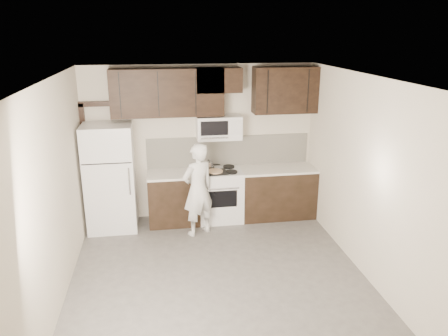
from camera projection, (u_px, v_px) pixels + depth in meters
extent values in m
plane|color=#504D4B|center=(219.00, 278.00, 5.98)|extent=(4.50, 4.50, 0.00)
plane|color=beige|center=(200.00, 142.00, 7.68)|extent=(4.00, 0.00, 4.00)
plane|color=white|center=(218.00, 78.00, 5.15)|extent=(4.50, 4.50, 0.00)
cube|color=black|center=(174.00, 199.00, 7.60)|extent=(0.87, 0.62, 0.87)
cube|color=black|center=(277.00, 193.00, 7.87)|extent=(1.32, 0.62, 0.87)
cube|color=white|center=(173.00, 174.00, 7.46)|extent=(0.87, 0.64, 0.04)
cube|color=white|center=(278.00, 169.00, 7.73)|extent=(1.32, 0.64, 0.04)
cube|color=silver|center=(220.00, 196.00, 7.71)|extent=(0.76, 0.62, 0.89)
cube|color=silver|center=(220.00, 171.00, 7.57)|extent=(0.76, 0.62, 0.02)
cube|color=black|center=(223.00, 199.00, 7.41)|extent=(0.50, 0.01, 0.30)
cylinder|color=silver|center=(223.00, 189.00, 7.31)|extent=(0.55, 0.02, 0.02)
cylinder|color=black|center=(211.00, 173.00, 7.40)|extent=(0.20, 0.20, 0.03)
cylinder|color=black|center=(232.00, 172.00, 7.45)|extent=(0.20, 0.20, 0.03)
cylinder|color=black|center=(209.00, 168.00, 7.68)|extent=(0.20, 0.20, 0.03)
cylinder|color=black|center=(229.00, 167.00, 7.73)|extent=(0.20, 0.20, 0.03)
cube|color=silver|center=(228.00, 151.00, 7.80)|extent=(2.90, 0.02, 0.54)
cube|color=black|center=(167.00, 93.00, 7.16)|extent=(1.85, 0.35, 0.78)
cube|color=black|center=(285.00, 90.00, 7.45)|extent=(1.10, 0.35, 0.78)
cube|color=black|center=(218.00, 80.00, 7.23)|extent=(0.76, 0.35, 0.40)
cube|color=silver|center=(219.00, 127.00, 7.46)|extent=(0.76, 0.38, 0.40)
cube|color=black|center=(214.00, 128.00, 7.25)|extent=(0.46, 0.01, 0.24)
cube|color=silver|center=(236.00, 128.00, 7.30)|extent=(0.18, 0.01, 0.24)
cylinder|color=silver|center=(215.00, 138.00, 7.28)|extent=(0.46, 0.02, 0.02)
cube|color=silver|center=(110.00, 177.00, 7.25)|extent=(0.80, 0.72, 1.80)
cube|color=black|center=(107.00, 164.00, 6.81)|extent=(0.77, 0.01, 0.02)
cylinder|color=silver|center=(129.00, 181.00, 6.92)|extent=(0.03, 0.03, 0.45)
cube|color=black|center=(87.00, 164.00, 7.45)|extent=(0.08, 0.08, 2.10)
cube|color=black|center=(94.00, 104.00, 7.17)|extent=(0.50, 0.08, 0.08)
cylinder|color=silver|center=(209.00, 165.00, 7.66)|extent=(0.17, 0.17, 0.13)
sphere|color=black|center=(208.00, 161.00, 7.64)|extent=(0.04, 0.04, 0.04)
cylinder|color=black|center=(216.00, 164.00, 7.63)|extent=(0.16, 0.08, 0.02)
cube|color=black|center=(215.00, 172.00, 7.44)|extent=(0.44, 0.34, 0.02)
cylinder|color=beige|center=(215.00, 171.00, 7.44)|extent=(0.30, 0.30, 0.02)
imported|color=silver|center=(198.00, 190.00, 7.06)|extent=(0.68, 0.60, 1.55)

